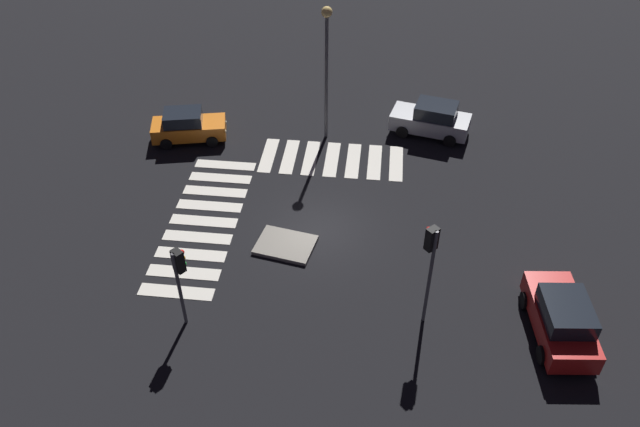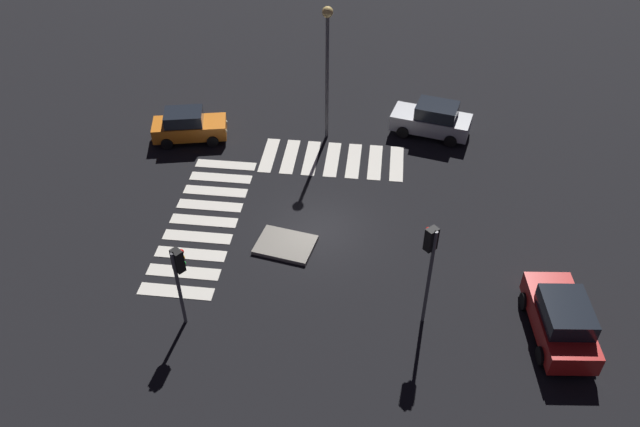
# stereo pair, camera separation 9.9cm
# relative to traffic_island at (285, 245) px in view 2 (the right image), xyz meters

# --- Properties ---
(ground_plane) EXTENTS (80.00, 80.00, 0.00)m
(ground_plane) POSITION_rel_traffic_island_xyz_m (-1.43, -1.31, -0.09)
(ground_plane) COLOR black
(traffic_island) EXTENTS (2.88, 2.37, 0.18)m
(traffic_island) POSITION_rel_traffic_island_xyz_m (0.00, 0.00, 0.00)
(traffic_island) COLOR gray
(traffic_island) RESTS_ON ground
(car_red) EXTENTS (2.44, 4.60, 1.94)m
(car_red) POSITION_rel_traffic_island_xyz_m (-11.32, 3.82, 0.86)
(car_red) COLOR red
(car_red) RESTS_ON ground
(car_orange) EXTENTS (4.29, 2.55, 1.77)m
(car_orange) POSITION_rel_traffic_island_xyz_m (6.70, -8.14, 0.78)
(car_orange) COLOR orange
(car_orange) RESTS_ON ground
(car_silver) EXTENTS (4.64, 2.79, 1.91)m
(car_silver) POSITION_rel_traffic_island_xyz_m (-6.72, -10.25, 0.85)
(car_silver) COLOR #9EA0A5
(car_silver) RESTS_ON ground
(traffic_light_west) EXTENTS (0.54, 0.54, 4.75)m
(traffic_light_west) POSITION_rel_traffic_island_xyz_m (-6.06, 3.56, 3.50)
(traffic_light_west) COLOR #47474C
(traffic_light_west) RESTS_ON ground
(traffic_light_north) EXTENTS (0.54, 0.53, 3.76)m
(traffic_light_north) POSITION_rel_traffic_island_xyz_m (3.19, 4.70, 2.76)
(traffic_light_north) COLOR #47474C
(traffic_light_north) RESTS_ON ground
(street_lamp) EXTENTS (0.56, 0.56, 7.54)m
(street_lamp) POSITION_rel_traffic_island_xyz_m (-0.89, -9.26, 5.06)
(street_lamp) COLOR #47474C
(street_lamp) RESTS_ON ground
(crosswalk_near) EXTENTS (7.60, 3.20, 0.02)m
(crosswalk_near) POSITION_rel_traffic_island_xyz_m (-1.43, -7.07, -0.08)
(crosswalk_near) COLOR silver
(crosswalk_near) RESTS_ON ground
(crosswalk_side) EXTENTS (3.20, 9.90, 0.02)m
(crosswalk_side) POSITION_rel_traffic_island_xyz_m (4.14, -1.31, -0.08)
(crosswalk_side) COLOR silver
(crosswalk_side) RESTS_ON ground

